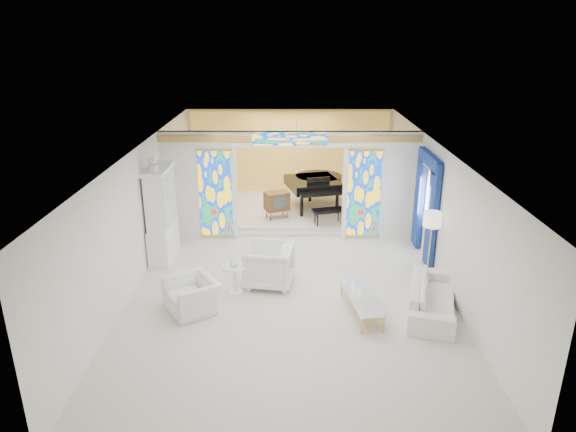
{
  "coord_description": "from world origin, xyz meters",
  "views": [
    {
      "loc": [
        0.0,
        -11.47,
        5.51
      ],
      "look_at": [
        -0.04,
        0.2,
        1.27
      ],
      "focal_mm": 32.0,
      "sensor_mm": 36.0,
      "label": 1
    }
  ],
  "objects_px": {
    "armchair_right": "(269,265)",
    "armchair_left": "(192,295)",
    "sofa": "(433,297)",
    "china_cabinet": "(161,214)",
    "grand_piano": "(316,183)",
    "coffee_table": "(362,299)",
    "tv_console": "(277,201)"
  },
  "relations": [
    {
      "from": "tv_console",
      "to": "china_cabinet",
      "type": "bearing_deg",
      "value": -162.67
    },
    {
      "from": "armchair_right",
      "to": "tv_console",
      "type": "bearing_deg",
      "value": -172.9
    },
    {
      "from": "china_cabinet",
      "to": "tv_console",
      "type": "height_order",
      "value": "china_cabinet"
    },
    {
      "from": "coffee_table",
      "to": "armchair_left",
      "type": "bearing_deg",
      "value": 177.99
    },
    {
      "from": "sofa",
      "to": "grand_piano",
      "type": "distance_m",
      "value": 6.64
    },
    {
      "from": "armchair_right",
      "to": "tv_console",
      "type": "distance_m",
      "value": 3.99
    },
    {
      "from": "armchair_right",
      "to": "grand_piano",
      "type": "relative_size",
      "value": 0.34
    },
    {
      "from": "armchair_left",
      "to": "sofa",
      "type": "distance_m",
      "value": 4.98
    },
    {
      "from": "coffee_table",
      "to": "tv_console",
      "type": "xyz_separation_m",
      "value": [
        -1.86,
        5.26,
        0.36
      ]
    },
    {
      "from": "grand_piano",
      "to": "tv_console",
      "type": "relative_size",
      "value": 3.81
    },
    {
      "from": "armchair_left",
      "to": "sofa",
      "type": "relative_size",
      "value": 0.47
    },
    {
      "from": "grand_piano",
      "to": "armchair_left",
      "type": "bearing_deg",
      "value": -129.45
    },
    {
      "from": "armchair_left",
      "to": "tv_console",
      "type": "xyz_separation_m",
      "value": [
        1.64,
        5.13,
        0.35
      ]
    },
    {
      "from": "china_cabinet",
      "to": "armchair_left",
      "type": "relative_size",
      "value": 2.54
    },
    {
      "from": "sofa",
      "to": "grand_piano",
      "type": "height_order",
      "value": "grand_piano"
    },
    {
      "from": "armchair_left",
      "to": "armchair_right",
      "type": "distance_m",
      "value": 1.94
    },
    {
      "from": "armchair_left",
      "to": "coffee_table",
      "type": "relative_size",
      "value": 0.63
    },
    {
      "from": "armchair_right",
      "to": "tv_console",
      "type": "relative_size",
      "value": 1.29
    },
    {
      "from": "china_cabinet",
      "to": "armchair_left",
      "type": "height_order",
      "value": "china_cabinet"
    },
    {
      "from": "china_cabinet",
      "to": "grand_piano",
      "type": "xyz_separation_m",
      "value": [
        4.05,
        3.58,
        -0.22
      ]
    },
    {
      "from": "coffee_table",
      "to": "grand_piano",
      "type": "bearing_deg",
      "value": 95.77
    },
    {
      "from": "china_cabinet",
      "to": "coffee_table",
      "type": "xyz_separation_m",
      "value": [
        4.69,
        -2.77,
        -0.83
      ]
    },
    {
      "from": "armchair_left",
      "to": "china_cabinet",
      "type": "bearing_deg",
      "value": 170.75
    },
    {
      "from": "armchair_right",
      "to": "armchair_left",
      "type": "bearing_deg",
      "value": -45.22
    },
    {
      "from": "sofa",
      "to": "coffee_table",
      "type": "bearing_deg",
      "value": 108.87
    },
    {
      "from": "china_cabinet",
      "to": "armchair_right",
      "type": "distance_m",
      "value": 3.2
    },
    {
      "from": "china_cabinet",
      "to": "sofa",
      "type": "height_order",
      "value": "china_cabinet"
    },
    {
      "from": "armchair_right",
      "to": "grand_piano",
      "type": "bearing_deg",
      "value": 173.92
    },
    {
      "from": "china_cabinet",
      "to": "tv_console",
      "type": "distance_m",
      "value": 3.8
    },
    {
      "from": "armchair_right",
      "to": "grand_piano",
      "type": "distance_m",
      "value": 5.26
    },
    {
      "from": "coffee_table",
      "to": "china_cabinet",
      "type": "bearing_deg",
      "value": 149.42
    },
    {
      "from": "armchair_right",
      "to": "tv_console",
      "type": "height_order",
      "value": "tv_console"
    }
  ]
}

